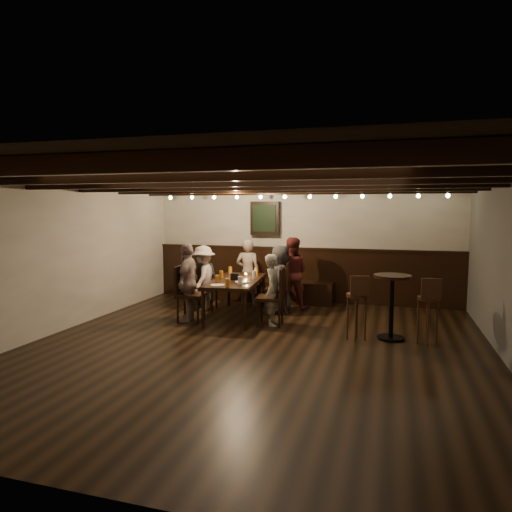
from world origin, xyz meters
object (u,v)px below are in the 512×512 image
(person_bench_centre, at_px, (248,272))
(person_bench_right, at_px, (291,273))
(chair_left_far, at_px, (190,304))
(chair_right_near, at_px, (279,298))
(person_left_far, at_px, (188,282))
(chair_left_near, at_px, (205,296))
(person_bench_left, at_px, (203,276))
(bar_stool_left, at_px, (356,316))
(person_right_near, at_px, (280,279))
(bar_stool_right, at_px, (428,320))
(high_top_table, at_px, (392,297))
(person_left_near, at_px, (203,278))
(dining_table, at_px, (236,283))
(person_right_far, at_px, (273,290))
(chair_right_far, at_px, (271,308))

(person_bench_centre, xyz_separation_m, person_bench_right, (0.91, -0.06, 0.03))
(person_bench_centre, bearing_deg, chair_left_far, 64.34)
(chair_right_near, distance_m, person_left_far, 1.77)
(chair_left_near, distance_m, person_bench_left, 0.59)
(bar_stool_left, bearing_deg, chair_left_far, 153.91)
(chair_left_far, bearing_deg, person_bench_right, 129.80)
(person_bench_right, relative_size, person_right_near, 1.10)
(person_left_far, height_order, bar_stool_right, person_left_far)
(person_bench_right, xyz_separation_m, high_top_table, (1.90, -1.66, -0.06))
(chair_left_near, xyz_separation_m, chair_right_near, (1.43, 0.15, 0.03))
(person_left_near, bearing_deg, chair_left_near, 90.00)
(dining_table, relative_size, person_right_near, 1.49)
(person_bench_left, xyz_separation_m, bar_stool_left, (3.19, -1.68, -0.23))
(chair_left_far, distance_m, person_right_near, 1.76)
(high_top_table, bearing_deg, bar_stool_right, -17.25)
(person_right_near, bearing_deg, person_bench_left, 74.74)
(person_bench_right, distance_m, person_right_far, 1.36)
(dining_table, height_order, bar_stool_left, bar_stool_left)
(person_left_far, relative_size, bar_stool_right, 1.38)
(chair_left_near, distance_m, chair_left_far, 0.90)
(person_bench_left, distance_m, person_bench_right, 1.80)
(person_bench_left, relative_size, person_right_far, 0.99)
(person_right_near, height_order, high_top_table, person_right_near)
(chair_right_near, bearing_deg, person_bench_left, 74.48)
(person_bench_centre, height_order, bar_stool_right, person_bench_centre)
(chair_right_near, height_order, high_top_table, high_top_table)
(person_bench_centre, distance_m, high_top_table, 3.29)
(person_right_far, bearing_deg, high_top_table, -104.80)
(person_bench_left, height_order, person_right_far, person_right_far)
(chair_right_near, bearing_deg, person_bench_centre, 50.21)
(dining_table, xyz_separation_m, bar_stool_left, (2.20, -0.88, -0.26))
(chair_right_far, distance_m, person_right_near, 0.96)
(chair_right_near, distance_m, bar_stool_right, 2.87)
(high_top_table, bearing_deg, chair_left_far, 177.40)
(chair_left_far, distance_m, chair_right_far, 1.44)
(person_left_near, bearing_deg, person_left_far, 0.00)
(dining_table, relative_size, person_bench_centre, 1.42)
(person_left_near, height_order, person_right_far, person_left_near)
(chair_right_near, relative_size, person_bench_centre, 0.72)
(person_left_near, bearing_deg, chair_right_near, 90.00)
(chair_left_near, xyz_separation_m, person_left_near, (-0.03, -0.00, 0.36))
(person_bench_left, bearing_deg, person_left_near, 108.43)
(chair_left_near, bearing_deg, dining_table, 57.93)
(chair_left_far, relative_size, person_left_far, 0.71)
(chair_right_near, xyz_separation_m, high_top_table, (2.03, -1.19, 0.35))
(chair_right_near, bearing_deg, person_right_near, -90.00)
(person_right_near, height_order, bar_stool_right, person_right_near)
(chair_right_near, relative_size, person_right_near, 0.76)
(chair_right_near, height_order, chair_right_far, chair_right_far)
(person_bench_centre, distance_m, bar_stool_right, 3.81)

